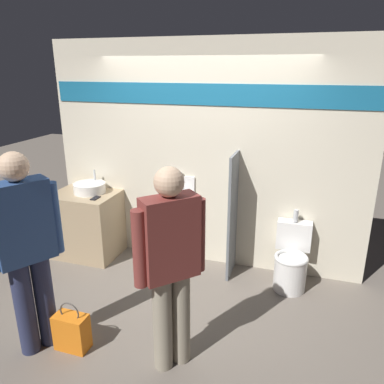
{
  "coord_description": "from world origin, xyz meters",
  "views": [
    {
      "loc": [
        1.21,
        -3.6,
        2.38
      ],
      "look_at": [
        0.0,
        0.17,
        1.05
      ],
      "focal_mm": 35.0,
      "sensor_mm": 36.0,
      "label": 1
    }
  ],
  "objects": [
    {
      "name": "sink_counter",
      "position": [
        -1.48,
        0.26,
        0.42
      ],
      "size": [
        0.81,
        0.62,
        0.85
      ],
      "color": "tan",
      "rests_on": "ground_plane"
    },
    {
      "name": "person_with_lanyard",
      "position": [
        -0.92,
        -1.4,
        0.98
      ],
      "size": [
        0.4,
        0.55,
        1.78
      ],
      "rotation": [
        0.0,
        0.0,
        1.04
      ],
      "color": "#282D4C",
      "rests_on": "ground_plane"
    },
    {
      "name": "divider_near_counter",
      "position": [
        0.43,
        0.36,
        0.74
      ],
      "size": [
        0.03,
        0.42,
        1.48
      ],
      "color": "slate",
      "rests_on": "ground_plane"
    },
    {
      "name": "sink_basin",
      "position": [
        -1.43,
        0.32,
        0.91
      ],
      "size": [
        0.4,
        0.4,
        0.26
      ],
      "color": "white",
      "rests_on": "sink_counter"
    },
    {
      "name": "urinal_near_counter",
      "position": [
        -0.27,
        0.43,
        0.79
      ],
      "size": [
        0.37,
        0.3,
        1.17
      ],
      "color": "silver",
      "rests_on": "ground_plane"
    },
    {
      "name": "display_wall",
      "position": [
        0.0,
        0.6,
        1.36
      ],
      "size": [
        3.86,
        0.07,
        2.7
      ],
      "color": "beige",
      "rests_on": "ground_plane"
    },
    {
      "name": "cell_phone",
      "position": [
        -1.23,
        0.14,
        0.85
      ],
      "size": [
        0.07,
        0.14,
        0.01
      ],
      "color": "black",
      "rests_on": "sink_counter"
    },
    {
      "name": "ground_plane",
      "position": [
        0.0,
        0.0,
        0.0
      ],
      "size": [
        16.0,
        16.0,
        0.0
      ],
      "primitive_type": "plane",
      "color": "#70665B"
    },
    {
      "name": "person_in_vest",
      "position": [
        0.27,
        -1.22,
        0.95
      ],
      "size": [
        0.45,
        0.46,
        1.71
      ],
      "rotation": [
        0.0,
        0.0,
        0.81
      ],
      "color": "gray",
      "rests_on": "ground_plane"
    },
    {
      "name": "toilet",
      "position": [
        1.13,
        0.29,
        0.31
      ],
      "size": [
        0.39,
        0.53,
        0.86
      ],
      "color": "white",
      "rests_on": "ground_plane"
    },
    {
      "name": "shopping_bag",
      "position": [
        -0.63,
        -1.33,
        0.17
      ],
      "size": [
        0.3,
        0.16,
        0.47
      ],
      "color": "orange",
      "rests_on": "ground_plane"
    }
  ]
}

